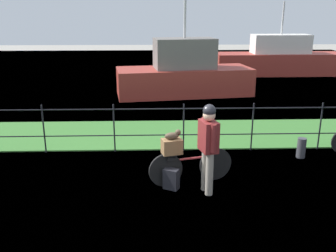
{
  "coord_description": "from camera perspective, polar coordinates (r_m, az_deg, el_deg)",
  "views": [
    {
      "loc": [
        0.17,
        -6.27,
        3.26
      ],
      "look_at": [
        0.42,
        1.22,
        0.9
      ],
      "focal_mm": 39.81,
      "sensor_mm": 36.0,
      "label": 1
    }
  ],
  "objects": [
    {
      "name": "backpack_on_paving",
      "position": [
        7.09,
        0.51,
        -8.09
      ],
      "size": [
        0.33,
        0.29,
        0.4
      ],
      "primitive_type": "cube",
      "rotation": [
        0.0,
        0.0,
        2.66
      ],
      "color": "black",
      "rests_on": "ground"
    },
    {
      "name": "mooring_bollard",
      "position": [
        9.04,
        19.74,
        -3.17
      ],
      "size": [
        0.2,
        0.2,
        0.46
      ],
      "primitive_type": "cylinder",
      "color": "#38383D",
      "rests_on": "ground"
    },
    {
      "name": "ground_plane",
      "position": [
        7.07,
        -3.13,
        -10.02
      ],
      "size": [
        60.0,
        60.0,
        0.0
      ],
      "primitive_type": "plane",
      "color": "gray"
    },
    {
      "name": "moored_boat_near",
      "position": [
        14.78,
        2.49,
        7.9
      ],
      "size": [
        5.44,
        2.59,
        3.8
      ],
      "color": "#9E3328",
      "rests_on": "ground"
    },
    {
      "name": "moored_boat_mid",
      "position": [
        20.34,
        16.66,
        9.7
      ],
      "size": [
        6.57,
        1.75,
        3.63
      ],
      "color": "#9E3328",
      "rests_on": "ground"
    },
    {
      "name": "iron_fence",
      "position": [
        8.74,
        -2.94,
        0.23
      ],
      "size": [
        18.04,
        0.04,
        1.16
      ],
      "color": "black",
      "rests_on": "ground"
    },
    {
      "name": "bicycle_main",
      "position": [
        7.26,
        3.42,
        -6.18
      ],
      "size": [
        1.64,
        0.47,
        0.66
      ],
      "color": "black",
      "rests_on": "ground"
    },
    {
      "name": "harbor_water",
      "position": [
        16.72,
        -2.47,
        6.22
      ],
      "size": [
        30.0,
        30.0,
        0.0
      ],
      "primitive_type": "plane",
      "color": "slate",
      "rests_on": "ground"
    },
    {
      "name": "cyclist_person",
      "position": [
        6.69,
        6.19,
        -2.34
      ],
      "size": [
        0.35,
        0.53,
        1.68
      ],
      "color": "gray",
      "rests_on": "ground"
    },
    {
      "name": "grass_strip",
      "position": [
        10.13,
        -2.77,
        -1.22
      ],
      "size": [
        27.0,
        2.4,
        0.03
      ],
      "primitive_type": "cube",
      "color": "#38702D",
      "rests_on": "ground"
    },
    {
      "name": "wooden_crate",
      "position": [
        6.98,
        0.59,
        -3.13
      ],
      "size": [
        0.42,
        0.33,
        0.29
      ],
      "primitive_type": "cube",
      "rotation": [
        0.0,
        0.0,
        0.26
      ],
      "color": "brown",
      "rests_on": "bicycle_main"
    },
    {
      "name": "terrier_dog",
      "position": [
        6.91,
        0.79,
        -1.4
      ],
      "size": [
        0.32,
        0.21,
        0.18
      ],
      "color": "#4C3D2D",
      "rests_on": "wooden_crate"
    }
  ]
}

